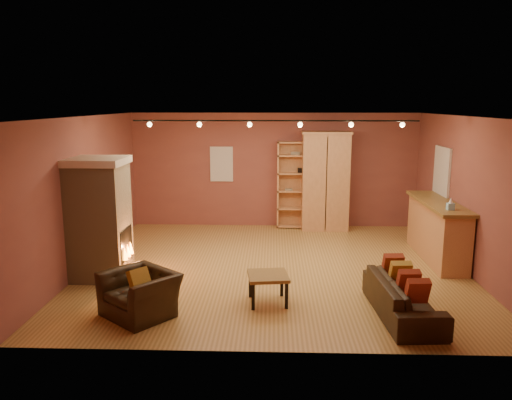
{
  "coord_description": "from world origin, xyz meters",
  "views": [
    {
      "loc": [
        -0.02,
        -8.97,
        3.05
      ],
      "look_at": [
        -0.34,
        0.2,
        1.25
      ],
      "focal_mm": 35.0,
      "sensor_mm": 36.0,
      "label": 1
    }
  ],
  "objects_px": {
    "loveseat": "(403,291)",
    "armchair": "(140,287)",
    "fireplace": "(100,218)",
    "bar_counter": "(437,230)",
    "coffee_table": "(268,279)",
    "bookcase": "(295,184)",
    "armoire": "(325,181)"
  },
  "relations": [
    {
      "from": "fireplace",
      "to": "bar_counter",
      "type": "height_order",
      "value": "fireplace"
    },
    {
      "from": "armchair",
      "to": "fireplace",
      "type": "bearing_deg",
      "value": 164.36
    },
    {
      "from": "loveseat",
      "to": "armchair",
      "type": "xyz_separation_m",
      "value": [
        -3.81,
        -0.12,
        0.06
      ]
    },
    {
      "from": "fireplace",
      "to": "armchair",
      "type": "relative_size",
      "value": 1.81
    },
    {
      "from": "armoire",
      "to": "coffee_table",
      "type": "bearing_deg",
      "value": -105.91
    },
    {
      "from": "bar_counter",
      "to": "coffee_table",
      "type": "bearing_deg",
      "value": -144.83
    },
    {
      "from": "bar_counter",
      "to": "armchair",
      "type": "relative_size",
      "value": 2.07
    },
    {
      "from": "bookcase",
      "to": "bar_counter",
      "type": "xyz_separation_m",
      "value": [
        2.69,
        -2.51,
        -0.49
      ]
    },
    {
      "from": "armoire",
      "to": "bar_counter",
      "type": "xyz_separation_m",
      "value": [
        1.97,
        -2.32,
        -0.61
      ]
    },
    {
      "from": "armoire",
      "to": "armchair",
      "type": "relative_size",
      "value": 2.03
    },
    {
      "from": "fireplace",
      "to": "armchair",
      "type": "height_order",
      "value": "fireplace"
    },
    {
      "from": "coffee_table",
      "to": "fireplace",
      "type": "bearing_deg",
      "value": 159.73
    },
    {
      "from": "fireplace",
      "to": "loveseat",
      "type": "xyz_separation_m",
      "value": [
        4.91,
        -1.49,
        -0.68
      ]
    },
    {
      "from": "armchair",
      "to": "coffee_table",
      "type": "distance_m",
      "value": 1.92
    },
    {
      "from": "bookcase",
      "to": "coffee_table",
      "type": "height_order",
      "value": "bookcase"
    },
    {
      "from": "bookcase",
      "to": "bar_counter",
      "type": "bearing_deg",
      "value": -42.92
    },
    {
      "from": "bookcase",
      "to": "armchair",
      "type": "xyz_separation_m",
      "value": [
        -2.45,
        -5.35,
        -0.65
      ]
    },
    {
      "from": "fireplace",
      "to": "bookcase",
      "type": "relative_size",
      "value": 1.0
    },
    {
      "from": "bookcase",
      "to": "armchair",
      "type": "distance_m",
      "value": 5.92
    },
    {
      "from": "armchair",
      "to": "bar_counter",
      "type": "bearing_deg",
      "value": 68.95
    },
    {
      "from": "loveseat",
      "to": "bookcase",
      "type": "bearing_deg",
      "value": 10.96
    },
    {
      "from": "loveseat",
      "to": "coffee_table",
      "type": "bearing_deg",
      "value": 74.85
    },
    {
      "from": "fireplace",
      "to": "armoire",
      "type": "distance_m",
      "value": 5.55
    },
    {
      "from": "bookcase",
      "to": "fireplace",
      "type": "bearing_deg",
      "value": -133.5
    },
    {
      "from": "bar_counter",
      "to": "loveseat",
      "type": "distance_m",
      "value": 3.04
    },
    {
      "from": "bar_counter",
      "to": "fireplace",
      "type": "bearing_deg",
      "value": -168.83
    },
    {
      "from": "fireplace",
      "to": "armchair",
      "type": "bearing_deg",
      "value": -55.65
    },
    {
      "from": "bar_counter",
      "to": "coffee_table",
      "type": "relative_size",
      "value": 3.6
    },
    {
      "from": "fireplace",
      "to": "loveseat",
      "type": "relative_size",
      "value": 1.12
    },
    {
      "from": "bookcase",
      "to": "coffee_table",
      "type": "bearing_deg",
      "value": -97.07
    },
    {
      "from": "bookcase",
      "to": "loveseat",
      "type": "bearing_deg",
      "value": -75.43
    },
    {
      "from": "fireplace",
      "to": "coffee_table",
      "type": "bearing_deg",
      "value": -20.27
    }
  ]
}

